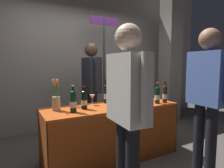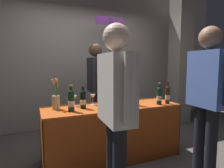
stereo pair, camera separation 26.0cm
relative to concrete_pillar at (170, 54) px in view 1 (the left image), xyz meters
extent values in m
plane|color=#514C47|center=(-2.10, -0.99, -1.56)|extent=(12.00, 12.00, 0.00)
cube|color=#9E998E|center=(-2.10, 0.67, 0.03)|extent=(7.04, 0.12, 3.19)
cube|color=gray|center=(0.00, 0.00, 0.00)|extent=(0.38, 0.38, 3.12)
cube|color=#B74C19|center=(-2.10, -0.99, -0.83)|extent=(1.87, 0.63, 0.02)
cube|color=#963E14|center=(-2.10, -1.30, -1.20)|extent=(1.87, 0.01, 0.72)
cube|color=#963E14|center=(-2.10, -0.68, -1.20)|extent=(1.87, 0.01, 0.72)
cube|color=#963E14|center=(-3.03, -0.99, -1.20)|extent=(0.01, 0.63, 0.72)
cube|color=#963E14|center=(-1.17, -0.99, -1.20)|extent=(0.01, 0.63, 0.72)
cylinder|color=black|center=(-1.46, -1.18, -0.71)|extent=(0.07, 0.07, 0.21)
sphere|color=black|center=(-1.46, -1.18, -0.60)|extent=(0.07, 0.07, 0.07)
cylinder|color=black|center=(-1.46, -1.18, -0.56)|extent=(0.03, 0.03, 0.08)
cylinder|color=#B7932D|center=(-1.46, -1.18, -0.51)|extent=(0.03, 0.03, 0.02)
cylinder|color=beige|center=(-1.46, -1.18, -0.72)|extent=(0.07, 0.07, 0.07)
cylinder|color=black|center=(-2.68, -1.09, -0.70)|extent=(0.08, 0.08, 0.22)
sphere|color=black|center=(-2.68, -1.09, -0.59)|extent=(0.07, 0.07, 0.07)
cylinder|color=black|center=(-2.68, -1.09, -0.55)|extent=(0.03, 0.03, 0.08)
cylinder|color=#B7932D|center=(-2.68, -1.09, -0.50)|extent=(0.04, 0.04, 0.02)
cylinder|color=beige|center=(-2.68, -1.09, -0.72)|extent=(0.08, 0.08, 0.07)
cylinder|color=#38230F|center=(-1.81, -1.09, -0.69)|extent=(0.07, 0.07, 0.25)
sphere|color=#38230F|center=(-1.81, -1.09, -0.57)|extent=(0.07, 0.07, 0.07)
cylinder|color=#38230F|center=(-1.81, -1.09, -0.53)|extent=(0.03, 0.03, 0.08)
cylinder|color=black|center=(-1.81, -1.09, -0.48)|extent=(0.03, 0.03, 0.02)
cylinder|color=beige|center=(-1.81, -1.09, -0.71)|extent=(0.07, 0.07, 0.08)
cylinder|color=#38230F|center=(-1.32, -1.19, -0.70)|extent=(0.06, 0.06, 0.23)
sphere|color=#38230F|center=(-1.32, -1.19, -0.59)|extent=(0.06, 0.06, 0.06)
cylinder|color=#38230F|center=(-1.32, -1.19, -0.55)|extent=(0.03, 0.03, 0.08)
cylinder|color=maroon|center=(-1.32, -1.19, -0.50)|extent=(0.03, 0.03, 0.02)
cylinder|color=beige|center=(-1.32, -1.19, -0.72)|extent=(0.07, 0.07, 0.07)
cylinder|color=#192333|center=(-1.82, -0.88, -0.71)|extent=(0.08, 0.08, 0.20)
sphere|color=#192333|center=(-1.82, -0.88, -0.61)|extent=(0.08, 0.08, 0.08)
cylinder|color=#192333|center=(-1.82, -0.88, -0.57)|extent=(0.03, 0.03, 0.07)
cylinder|color=black|center=(-1.82, -0.88, -0.53)|extent=(0.04, 0.04, 0.02)
cylinder|color=beige|center=(-1.82, -0.88, -0.73)|extent=(0.08, 0.08, 0.07)
cylinder|color=black|center=(-2.51, -1.00, -0.71)|extent=(0.07, 0.07, 0.20)
sphere|color=black|center=(-2.51, -1.00, -0.61)|extent=(0.07, 0.07, 0.07)
cylinder|color=black|center=(-2.51, -1.00, -0.57)|extent=(0.03, 0.03, 0.08)
cylinder|color=maroon|center=(-2.51, -1.00, -0.53)|extent=(0.04, 0.04, 0.02)
cylinder|color=beige|center=(-2.51, -1.00, -0.73)|extent=(0.08, 0.08, 0.06)
cylinder|color=black|center=(-2.09, -0.80, -0.69)|extent=(0.07, 0.07, 0.24)
sphere|color=black|center=(-2.09, -0.80, -0.57)|extent=(0.07, 0.07, 0.07)
cylinder|color=black|center=(-2.09, -0.80, -0.53)|extent=(0.03, 0.03, 0.09)
cylinder|color=black|center=(-2.09, -0.80, -0.47)|extent=(0.03, 0.03, 0.02)
cylinder|color=beige|center=(-2.09, -0.80, -0.71)|extent=(0.07, 0.07, 0.08)
cylinder|color=black|center=(-1.84, -0.99, -0.69)|extent=(0.07, 0.07, 0.24)
sphere|color=black|center=(-1.84, -0.99, -0.57)|extent=(0.07, 0.07, 0.07)
cylinder|color=black|center=(-1.84, -0.99, -0.53)|extent=(0.03, 0.03, 0.07)
cylinder|color=black|center=(-1.84, -0.99, -0.49)|extent=(0.03, 0.03, 0.02)
cylinder|color=beige|center=(-1.84, -0.99, -0.71)|extent=(0.07, 0.07, 0.08)
cylinder|color=silver|center=(-2.33, -0.82, -0.81)|extent=(0.07, 0.07, 0.00)
cylinder|color=silver|center=(-2.33, -0.82, -0.77)|extent=(0.01, 0.01, 0.08)
cone|color=silver|center=(-2.33, -0.82, -0.70)|extent=(0.08, 0.08, 0.07)
cylinder|color=#590C19|center=(-2.33, -0.82, -0.72)|extent=(0.04, 0.04, 0.02)
cylinder|color=silver|center=(-2.58, -0.82, -0.81)|extent=(0.07, 0.07, 0.00)
cylinder|color=silver|center=(-2.58, -0.82, -0.77)|extent=(0.01, 0.01, 0.08)
cone|color=silver|center=(-2.58, -0.82, -0.70)|extent=(0.06, 0.06, 0.07)
cylinder|color=#590C19|center=(-2.58, -0.82, -0.72)|extent=(0.04, 0.04, 0.02)
cylinder|color=tan|center=(-2.84, -0.91, -0.73)|extent=(0.10, 0.10, 0.17)
cylinder|color=#38722D|center=(-2.82, -0.90, -0.59)|extent=(0.01, 0.05, 0.28)
ellipsoid|color=gold|center=(-2.82, -0.92, -0.45)|extent=(0.03, 0.03, 0.05)
cylinder|color=#38722D|center=(-2.86, -0.89, -0.59)|extent=(0.04, 0.06, 0.27)
ellipsoid|color=pink|center=(-2.87, -0.92, -0.45)|extent=(0.03, 0.03, 0.05)
cylinder|color=#38722D|center=(-2.84, -0.90, -0.60)|extent=(0.04, 0.02, 0.24)
ellipsoid|color=pink|center=(-2.86, -0.90, -0.48)|extent=(0.03, 0.03, 0.05)
cylinder|color=#38722D|center=(-2.82, -0.89, -0.61)|extent=(0.02, 0.02, 0.24)
ellipsoid|color=pink|center=(-2.83, -0.89, -0.49)|extent=(0.03, 0.03, 0.05)
cylinder|color=#38722D|center=(-2.84, -0.91, -0.62)|extent=(0.04, 0.05, 0.22)
ellipsoid|color=gold|center=(-2.82, -0.89, -0.50)|extent=(0.03, 0.03, 0.05)
cylinder|color=#38722D|center=(-2.83, -0.91, -0.58)|extent=(0.01, 0.03, 0.28)
ellipsoid|color=#E05B1E|center=(-2.83, -0.90, -0.44)|extent=(0.03, 0.03, 0.05)
cube|color=silver|center=(-2.06, -1.08, -0.74)|extent=(0.06, 0.14, 0.15)
cylinder|color=#2D3347|center=(-2.07, -0.12, -1.14)|extent=(0.12, 0.12, 0.84)
cylinder|color=#2D3347|center=(-2.08, -0.30, -1.14)|extent=(0.12, 0.12, 0.84)
cube|color=#2D333D|center=(-2.08, -0.21, -0.43)|extent=(0.23, 0.46, 0.59)
sphere|color=brown|center=(-2.08, -0.21, 0.00)|extent=(0.23, 0.23, 0.23)
cylinder|color=#2D333D|center=(-2.06, 0.07, -0.40)|extent=(0.08, 0.08, 0.55)
cylinder|color=#2D333D|center=(-2.09, -0.48, -0.40)|extent=(0.08, 0.08, 0.55)
cylinder|color=black|center=(-2.46, -1.84, -1.15)|extent=(0.12, 0.12, 0.82)
cube|color=beige|center=(-2.46, -1.92, -0.45)|extent=(0.23, 0.44, 0.58)
sphere|color=beige|center=(-2.46, -1.92, -0.02)|extent=(0.23, 0.23, 0.23)
cylinder|color=beige|center=(-2.48, -2.18, -0.42)|extent=(0.08, 0.08, 0.54)
cylinder|color=beige|center=(-2.45, -1.66, -0.42)|extent=(0.08, 0.08, 0.54)
cylinder|color=black|center=(-1.37, -1.98, -1.13)|extent=(0.12, 0.12, 0.86)
cylinder|color=black|center=(-1.36, -1.82, -1.13)|extent=(0.12, 0.12, 0.86)
cube|color=#4C6BB7|center=(-1.36, -1.90, -0.40)|extent=(0.23, 0.42, 0.61)
sphere|color=#8C664C|center=(-1.36, -1.90, 0.04)|extent=(0.24, 0.24, 0.24)
cylinder|color=#4C6BB7|center=(-1.35, -1.65, -0.38)|extent=(0.08, 0.08, 0.56)
cylinder|color=#47474C|center=(-1.65, 0.16, -0.43)|extent=(0.04, 0.04, 2.26)
cube|color=#7A3393|center=(-1.65, 0.16, 0.60)|extent=(0.60, 0.02, 0.15)
camera|label=1|loc=(-3.35, -3.25, -0.25)|focal=30.48mm
camera|label=2|loc=(-3.12, -3.37, -0.25)|focal=30.48mm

